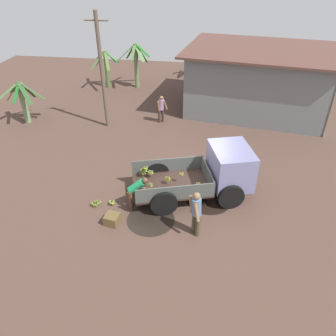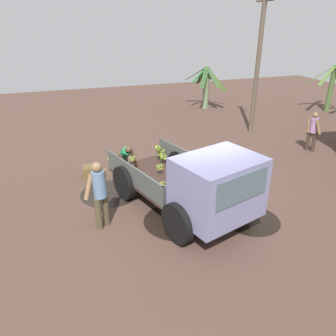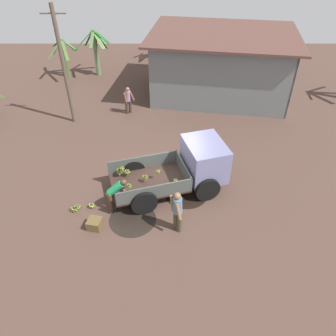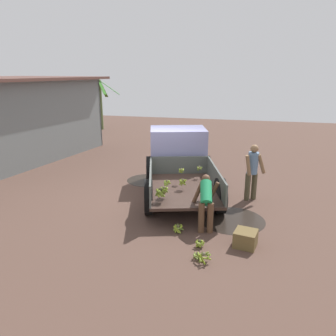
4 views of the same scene
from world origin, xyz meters
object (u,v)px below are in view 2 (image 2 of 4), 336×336
person_worker_loading (125,159)px  banana_bunch_on_ground_3 (116,161)px  wooden_crate_0 (91,172)px  person_bystander_near_shed (313,130)px  cargo_truck (203,186)px  banana_bunch_on_ground_1 (111,159)px  utility_pole (258,64)px  banana_bunch_on_ground_0 (119,166)px  person_foreground_visitor (100,192)px  banana_bunch_on_ground_2 (141,170)px

person_worker_loading → banana_bunch_on_ground_3: bearing=171.3°
wooden_crate_0 → person_bystander_near_shed: bearing=87.1°
person_bystander_near_shed → wooden_crate_0: (-0.43, -8.46, -0.68)m
person_worker_loading → person_bystander_near_shed: bearing=81.6°
cargo_truck → banana_bunch_on_ground_1: bearing=-177.9°
wooden_crate_0 → utility_pole: bearing=107.9°
banana_bunch_on_ground_0 → banana_bunch_on_ground_3: size_ratio=1.28×
person_bystander_near_shed → person_foreground_visitor: bearing=-18.0°
cargo_truck → person_bystander_near_shed: bearing=100.7°
person_worker_loading → person_bystander_near_shed: size_ratio=0.84×
banana_bunch_on_ground_3 → person_bystander_near_shed: bearing=80.5°
person_foreground_visitor → banana_bunch_on_ground_0: (-3.26, 1.08, -0.86)m
person_bystander_near_shed → banana_bunch_on_ground_3: (-1.25, -7.49, -0.78)m
person_worker_loading → banana_bunch_on_ground_3: person_worker_loading is taller
person_foreground_visitor → person_bystander_near_shed: 8.91m
banana_bunch_on_ground_0 → banana_bunch_on_ground_1: banana_bunch_on_ground_1 is taller
person_foreground_visitor → banana_bunch_on_ground_2: (-2.68, 1.71, -0.85)m
person_bystander_near_shed → banana_bunch_on_ground_3: bearing=-43.8°
person_bystander_near_shed → banana_bunch_on_ground_3: 7.63m
utility_pole → wooden_crate_0: (2.45, -7.59, -2.81)m
person_bystander_near_shed → banana_bunch_on_ground_1: (-1.34, -7.64, -0.73)m
banana_bunch_on_ground_0 → wooden_crate_0: wooden_crate_0 is taller
person_foreground_visitor → person_bystander_near_shed: (-2.51, 8.54, -0.10)m
person_bystander_near_shed → wooden_crate_0: bearing=-37.3°
person_worker_loading → banana_bunch_on_ground_3: size_ratio=7.05×
person_foreground_visitor → person_worker_loading: person_foreground_visitor is taller
banana_bunch_on_ground_1 → banana_bunch_on_ground_2: banana_bunch_on_ground_1 is taller
utility_pole → wooden_crate_0: 8.45m
person_foreground_visitor → banana_bunch_on_ground_3: bearing=-51.0°
utility_pole → person_foreground_visitor: size_ratio=3.36×
cargo_truck → wooden_crate_0: (-3.59, -2.35, -0.85)m
banana_bunch_on_ground_0 → banana_bunch_on_ground_3: bearing=-177.5°
cargo_truck → wooden_crate_0: cargo_truck is taller
person_bystander_near_shed → banana_bunch_on_ground_1: size_ratio=4.98×
person_foreground_visitor → person_bystander_near_shed: person_foreground_visitor is taller
banana_bunch_on_ground_1 → wooden_crate_0: bearing=-42.2°
utility_pole → person_foreground_visitor: (5.39, -7.67, -2.03)m
wooden_crate_0 → cargo_truck: bearing=33.2°
banana_bunch_on_ground_1 → banana_bunch_on_ground_3: bearing=60.6°
person_worker_loading → banana_bunch_on_ground_0: person_worker_loading is taller
utility_pole → banana_bunch_on_ground_0: (2.14, -6.59, -2.89)m
person_worker_loading → wooden_crate_0: 1.36m
utility_pole → person_foreground_visitor: bearing=-54.9°
banana_bunch_on_ground_1 → utility_pole: bearing=102.9°
person_foreground_visitor → banana_bunch_on_ground_1: (-3.85, 0.90, -0.83)m
person_worker_loading → banana_bunch_on_ground_0: size_ratio=5.51×
banana_bunch_on_ground_0 → banana_bunch_on_ground_1: bearing=-163.2°
cargo_truck → utility_pole: bearing=122.4°
person_bystander_near_shed → banana_bunch_on_ground_1: person_bystander_near_shed is taller
banana_bunch_on_ground_1 → banana_bunch_on_ground_2: (1.17, 0.81, -0.03)m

